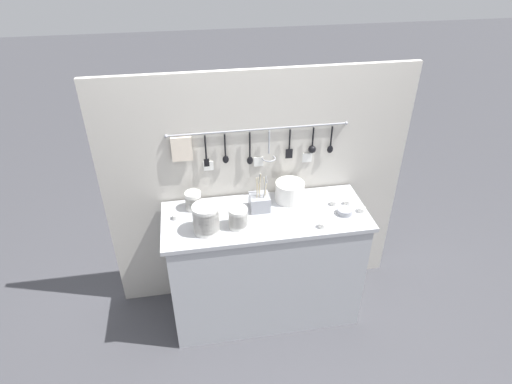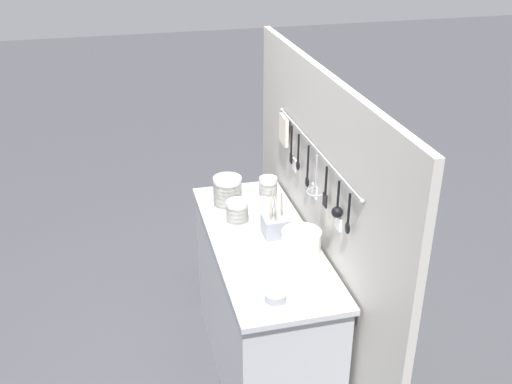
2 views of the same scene
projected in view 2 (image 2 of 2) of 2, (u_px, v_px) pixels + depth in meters
name	position (u px, v px, depth m)	size (l,w,h in m)	color
ground_plane	(262.00, 369.00, 3.71)	(20.00, 20.00, 0.00)	#424247
counter	(262.00, 308.00, 3.50)	(1.42, 0.56, 0.94)	#ADAFB5
back_wall	(316.00, 233.00, 3.36)	(2.22, 0.11, 1.86)	#BCB7AD
bowl_stack_back_corner	(228.00, 193.00, 3.57)	(0.17, 0.17, 0.20)	silver
bowl_stack_short_front	(237.00, 213.00, 3.41)	(0.13, 0.13, 0.14)	silver
bowl_stack_wide_centre	(268.00, 187.00, 3.71)	(0.11, 0.11, 0.13)	silver
plate_stack	(301.00, 243.00, 3.11)	(0.21, 0.21, 0.14)	silver
steel_mixing_bowl	(276.00, 296.00, 2.79)	(0.10, 0.10, 0.04)	#93969E
cutlery_caddy	(275.00, 226.00, 3.30)	(0.13, 0.13, 0.27)	#93969E
cup_by_caddy	(248.00, 187.00, 3.82)	(0.05, 0.05, 0.04)	silver
cup_edge_near	(241.00, 276.00, 2.94)	(0.05, 0.05, 0.04)	silver
cup_centre	(301.00, 301.00, 2.76)	(0.05, 0.05, 0.04)	silver
cup_front_right	(284.00, 313.00, 2.68)	(0.05, 0.05, 0.04)	silver
cup_back_right	(297.00, 288.00, 2.85)	(0.05, 0.05, 0.04)	silver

